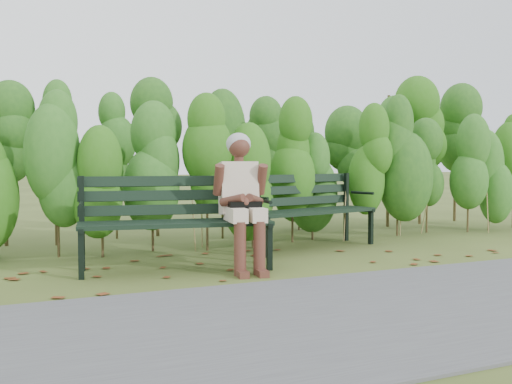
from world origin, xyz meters
name	(u,v)px	position (x,y,z in m)	size (l,w,h in m)	color
ground	(269,263)	(0.00, 0.00, 0.00)	(80.00, 80.00, 0.00)	#3F4B1E
footpath	(398,308)	(0.00, -2.20, 0.01)	(60.00, 2.50, 0.01)	#474749
hedge_band	(210,149)	(0.00, 1.86, 1.26)	(11.04, 1.67, 2.42)	#47381E
leaf_litter	(306,261)	(0.40, -0.08, 0.00)	(5.69, 2.24, 0.01)	brown
bench_left	(175,214)	(-1.03, 0.08, 0.56)	(1.98, 0.93, 0.95)	black
bench_right	(305,204)	(0.91, 0.86, 0.55)	(1.95, 1.02, 0.93)	black
seated_woman	(242,192)	(-0.42, -0.22, 0.78)	(0.58, 0.84, 1.39)	beige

